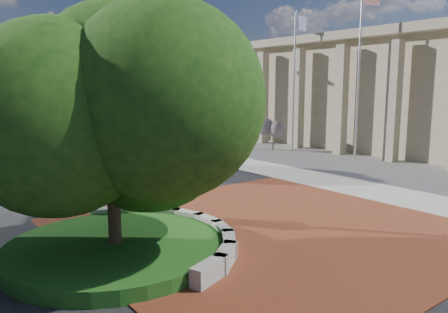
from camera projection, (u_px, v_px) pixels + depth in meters
ground at (249, 222)px, 15.37m from camera, size 200.00×200.00×0.00m
plaza at (269, 229)px, 14.59m from camera, size 12.00×12.00×0.04m
sidewalk at (321, 150)px, 32.88m from camera, size 20.00×50.00×0.04m
planter_wall at (184, 230)px, 13.69m from camera, size 2.96×6.77×0.54m
grass_bed at (116, 249)px, 12.30m from camera, size 6.10×6.10×0.40m
civic_building at (361, 92)px, 38.38m from camera, size 17.35×44.00×8.60m
tree_planter at (111, 124)px, 11.75m from camera, size 5.20×5.20×6.33m
tree_street at (4, 112)px, 26.45m from camera, size 4.40×4.40×5.45m
post_clock at (159, 137)px, 15.41m from camera, size 1.41×1.41×5.40m
parked_car at (2, 126)px, 44.75m from camera, size 3.45×5.18×1.64m
flagpole_a at (359, 70)px, 27.38m from camera, size 1.75×0.34×11.29m
flagpole_b at (294, 81)px, 32.11m from camera, size 1.55×0.52×10.16m
street_lamp_near at (104, 72)px, 35.23m from camera, size 2.17×1.04×10.17m
shrub_near at (273, 130)px, 32.61m from camera, size 1.20×1.20×2.20m
shrub_mid at (222, 123)px, 39.11m from camera, size 1.20×1.20×2.20m
shrub_far at (193, 120)px, 41.82m from camera, size 1.20×1.20×2.20m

